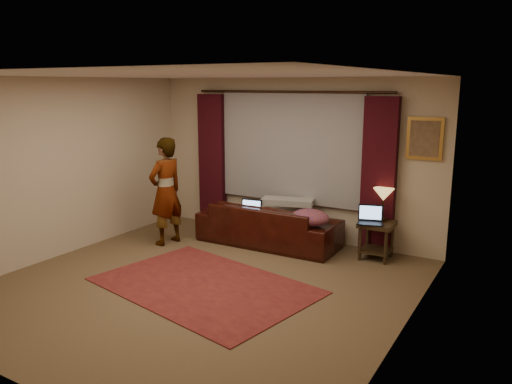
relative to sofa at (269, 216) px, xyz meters
The scene contains 20 objects.
floor 1.97m from the sofa, 87.34° to the right, with size 5.00×5.00×0.01m, color brown.
ceiling 2.88m from the sofa, 87.34° to the right, with size 5.00×5.00×0.02m, color silver.
wall_back 1.04m from the sofa, 81.44° to the left, with size 5.00×0.02×2.60m, color beige.
wall_front 4.49m from the sofa, 88.85° to the right, with size 5.00×0.02×2.60m, color beige.
wall_left 3.19m from the sofa, 141.61° to the right, with size 0.02×5.00×2.60m, color beige.
wall_right 3.33m from the sofa, 36.43° to the right, with size 0.02×5.00×2.60m, color beige.
sheer_curtain 1.18m from the sofa, 80.49° to the left, with size 2.50×0.05×1.80m, color gray.
drape_left 1.66m from the sofa, 161.23° to the left, with size 0.50×0.14×2.30m, color #340911.
drape_right 1.81m from the sofa, 16.80° to the left, with size 0.50×0.14×2.30m, color #340911.
curtain_rod 1.99m from the sofa, 79.52° to the left, with size 0.04×0.04×3.40m, color black.
picture_frame 2.61m from the sofa, 14.34° to the left, with size 0.50×0.04×0.60m, color #B7853A.
sofa is the anchor object (origin of this frame).
throw_blanket 0.57m from the sofa, 53.38° to the left, with size 0.82×0.33×0.10m, color #A09E99.
clothing_pile 0.82m from the sofa, 12.05° to the right, with size 0.57×0.44×0.24m, color brown.
laptop_sofa 0.34m from the sofa, 146.00° to the right, with size 0.34×0.37×0.25m, color black, non-canonical shape.
area_rug 1.96m from the sofa, 85.97° to the right, with size 2.67×1.78×0.01m, color maroon.
end_table 1.71m from the sofa, ahead, with size 0.48×0.48×0.55m, color black.
tiffany_lamp 1.78m from the sofa, 10.21° to the left, with size 0.30×0.30×0.48m, color olive, non-canonical shape.
laptop_table 1.64m from the sofa, ahead, with size 0.35×0.38×0.25m, color black, non-canonical shape.
person 1.66m from the sofa, 150.71° to the right, with size 0.50×0.50×1.70m, color #A09E99.
Camera 1 is at (3.61, -4.75, 2.49)m, focal length 35.00 mm.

